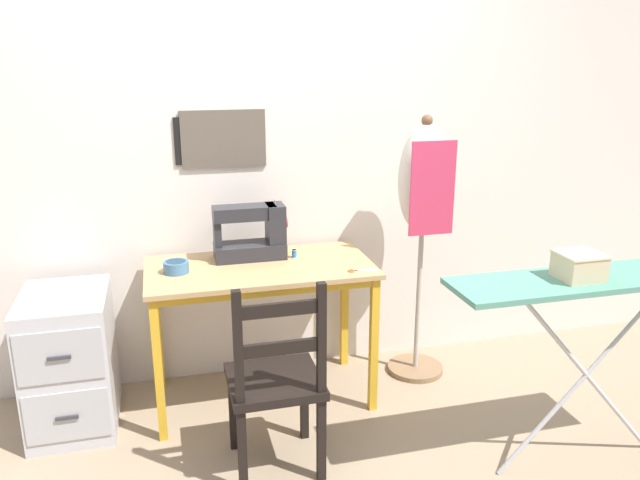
{
  "coord_description": "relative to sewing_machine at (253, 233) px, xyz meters",
  "views": [
    {
      "loc": [
        -0.46,
        -2.68,
        1.78
      ],
      "look_at": [
        0.31,
        0.27,
        0.87
      ],
      "focal_mm": 35.0,
      "sensor_mm": 36.0,
      "label": 1
    }
  ],
  "objects": [
    {
      "name": "wooden_chair",
      "position": [
        -0.03,
        -0.74,
        -0.46
      ],
      "size": [
        0.4,
        0.38,
        0.91
      ],
      "color": "black",
      "rests_on": "ground_plane"
    },
    {
      "name": "ironing_board",
      "position": [
        1.29,
        -1.04,
        -0.04
      ],
      "size": [
        1.3,
        0.3,
        0.9
      ],
      "color": "#518E7A",
      "rests_on": "ground_plane"
    },
    {
      "name": "wall_back",
      "position": [
        0.01,
        0.23,
        0.39
      ],
      "size": [
        10.0,
        0.07,
        2.55
      ],
      "color": "silver",
      "rests_on": "ground_plane"
    },
    {
      "name": "sewing_table",
      "position": [
        0.01,
        -0.15,
        -0.22
      ],
      "size": [
        1.14,
        0.6,
        0.75
      ],
      "color": "tan",
      "rests_on": "ground_plane"
    },
    {
      "name": "storage_box",
      "position": [
        1.18,
        -1.04,
        0.07
      ],
      "size": [
        0.18,
        0.16,
        0.11
      ],
      "color": "beige",
      "rests_on": "ironing_board"
    },
    {
      "name": "filing_cabinet",
      "position": [
        -0.94,
        -0.14,
        -0.54
      ],
      "size": [
        0.4,
        0.54,
        0.69
      ],
      "color": "#B7B7BC",
      "rests_on": "ground_plane"
    },
    {
      "name": "ground_plane",
      "position": [
        0.01,
        -0.43,
        -0.89
      ],
      "size": [
        14.0,
        14.0,
        0.0
      ],
      "primitive_type": "plane",
      "color": "gray"
    },
    {
      "name": "sewing_machine",
      "position": [
        0.0,
        0.0,
        0.0
      ],
      "size": [
        0.38,
        0.17,
        0.31
      ],
      "color": "#28282D",
      "rests_on": "sewing_table"
    },
    {
      "name": "scissors",
      "position": [
        0.46,
        -0.34,
        -0.13
      ],
      "size": [
        0.15,
        0.06,
        0.01
      ],
      "color": "silver",
      "rests_on": "sewing_table"
    },
    {
      "name": "fabric_bowl",
      "position": [
        -0.41,
        -0.14,
        -0.1
      ],
      "size": [
        0.12,
        0.12,
        0.06
      ],
      "color": "teal",
      "rests_on": "sewing_table"
    },
    {
      "name": "thread_spool_near_machine",
      "position": [
        0.2,
        -0.06,
        -0.11
      ],
      "size": [
        0.03,
        0.03,
        0.04
      ],
      "color": "#2875C1",
      "rests_on": "sewing_table"
    },
    {
      "name": "dress_form",
      "position": [
        0.92,
        -0.07,
        0.16
      ],
      "size": [
        0.32,
        0.32,
        1.48
      ],
      "color": "#846647",
      "rests_on": "ground_plane"
    }
  ]
}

